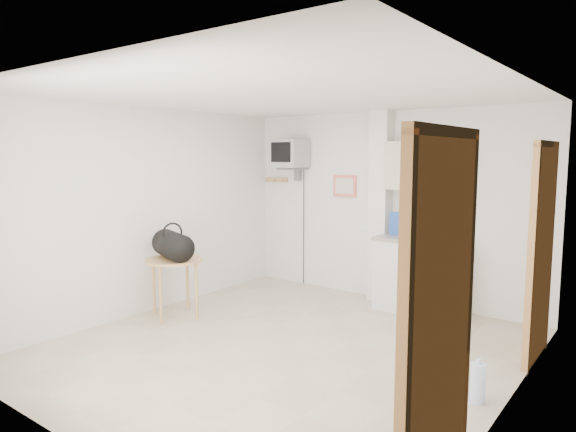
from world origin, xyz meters
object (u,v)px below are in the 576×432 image
Objects in this scene: duffel_bag at (173,245)px; crt_television at (290,155)px; round_table at (174,266)px; water_bottle at (478,383)px.

crt_television is at bearing 105.19° from duffel_bag.
round_table is at bearing 64.56° from duffel_bag.
water_bottle is at bearing -31.17° from crt_television.
crt_television is 4.31m from water_bottle.
round_table is 0.25m from duffel_bag.
crt_television reaches higher than round_table.
duffel_bag is at bearing -136.43° from round_table.
duffel_bag is 3.64m from water_bottle.
duffel_bag is at bearing -179.96° from water_bottle.
crt_television is 2.30m from duffel_bag.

